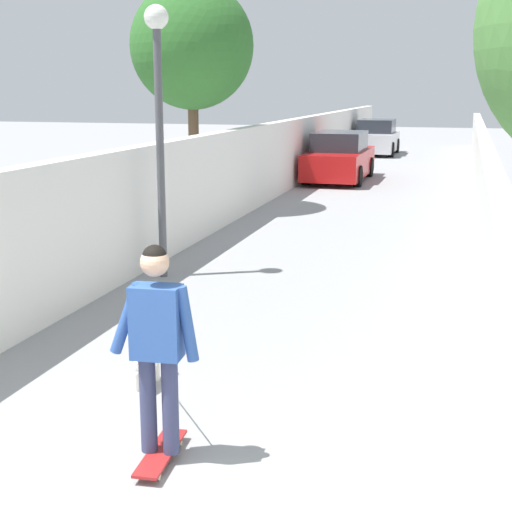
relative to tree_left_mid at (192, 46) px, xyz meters
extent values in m
plane|color=gray|center=(1.00, -3.96, -3.83)|extent=(80.00, 80.00, 0.00)
cube|color=silver|center=(-1.00, -1.24, -2.83)|extent=(48.00, 0.30, 1.99)
cube|color=silver|center=(-1.00, -6.68, -3.00)|extent=(48.00, 0.30, 1.65)
cylinder|color=brown|center=(0.00, 0.00, -2.33)|extent=(0.25, 0.25, 2.99)
ellipsoid|color=#2D6628|center=(0.00, 0.00, 0.02)|extent=(2.86, 2.86, 2.92)
cylinder|color=#4C4C51|center=(-6.19, -1.79, -1.96)|extent=(0.12, 0.12, 3.74)
sphere|color=silver|center=(-6.19, -1.79, 0.06)|extent=(0.36, 0.36, 0.36)
cube|color=maroon|center=(-11.62, -4.06, -3.75)|extent=(0.81, 0.27, 0.02)
cylinder|color=beige|center=(-11.35, -3.96, -3.80)|extent=(0.06, 0.04, 0.06)
cylinder|color=beige|center=(-11.34, -4.10, -3.80)|extent=(0.06, 0.04, 0.06)
cylinder|color=beige|center=(-11.91, -4.01, -3.80)|extent=(0.06, 0.04, 0.06)
cylinder|color=beige|center=(-11.90, -4.15, -3.80)|extent=(0.06, 0.04, 0.06)
cylinder|color=#333859|center=(-11.63, -3.97, -3.35)|extent=(0.14, 0.14, 0.78)
cylinder|color=#333859|center=(-11.62, -4.15, -3.35)|extent=(0.14, 0.14, 0.78)
cube|color=#2D5199|center=(-11.62, -4.06, -2.67)|extent=(0.25, 0.40, 0.57)
cylinder|color=#2D5199|center=(-11.64, -3.82, -2.66)|extent=(0.11, 0.29, 0.58)
cylinder|color=#2D5199|center=(-11.60, -4.30, -2.67)|extent=(0.10, 0.18, 0.59)
sphere|color=tan|center=(-11.62, -4.06, -2.21)|extent=(0.22, 0.22, 0.22)
sphere|color=black|center=(-11.62, -4.06, -2.17)|extent=(0.19, 0.19, 0.19)
ellipsoid|color=white|center=(-10.27, -3.34, -3.56)|extent=(0.46, 0.26, 0.22)
sphere|color=white|center=(-9.99, -3.31, -3.49)|extent=(0.15, 0.15, 0.15)
cone|color=black|center=(-9.99, -3.27, -3.41)|extent=(0.05, 0.05, 0.06)
cone|color=black|center=(-9.99, -3.35, -3.41)|extent=(0.05, 0.05, 0.06)
cylinder|color=white|center=(-10.13, -3.27, -3.74)|extent=(0.04, 0.04, 0.18)
cylinder|color=white|center=(-10.12, -3.38, -3.74)|extent=(0.04, 0.04, 0.18)
cylinder|color=white|center=(-10.41, -3.29, -3.74)|extent=(0.04, 0.04, 0.18)
cylinder|color=white|center=(-10.40, -3.41, -3.74)|extent=(0.04, 0.04, 0.18)
cylinder|color=white|center=(-10.54, -3.36, -3.48)|extent=(0.14, 0.04, 0.13)
cylinder|color=black|center=(-10.95, -3.70, -3.10)|extent=(1.37, 0.73, 0.66)
cube|color=#B71414|center=(6.73, -2.39, -3.27)|extent=(4.37, 1.70, 0.80)
cube|color=#262B33|center=(6.73, -2.39, -2.59)|extent=(2.27, 1.50, 0.60)
cylinder|color=black|center=(8.08, -1.60, -3.51)|extent=(0.64, 0.22, 0.64)
cylinder|color=black|center=(8.08, -3.18, -3.51)|extent=(0.64, 0.22, 0.64)
cylinder|color=black|center=(5.37, -1.60, -3.51)|extent=(0.64, 0.22, 0.64)
cylinder|color=black|center=(5.37, -3.18, -3.51)|extent=(0.64, 0.22, 0.64)
cube|color=silver|center=(16.60, -2.39, -3.27)|extent=(3.88, 1.70, 0.80)
cube|color=#262B33|center=(16.60, -2.39, -2.59)|extent=(2.02, 1.50, 0.60)
cylinder|color=black|center=(17.80, -1.60, -3.51)|extent=(0.64, 0.22, 0.64)
cylinder|color=black|center=(17.80, -3.18, -3.51)|extent=(0.64, 0.22, 0.64)
cylinder|color=black|center=(15.40, -1.60, -3.51)|extent=(0.64, 0.22, 0.64)
cylinder|color=black|center=(15.40, -3.18, -3.51)|extent=(0.64, 0.22, 0.64)
camera|label=1|loc=(-16.51, -6.23, -0.95)|focal=51.45mm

